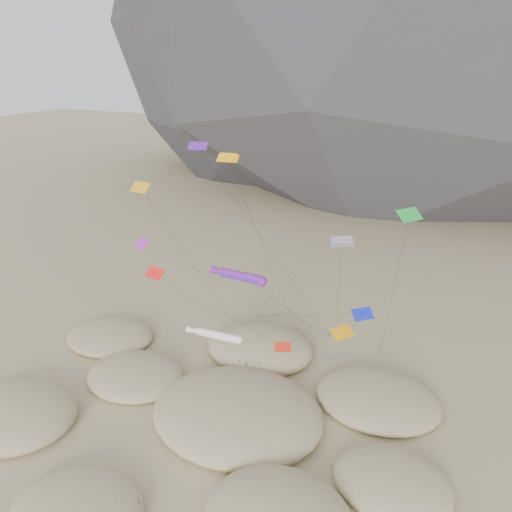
# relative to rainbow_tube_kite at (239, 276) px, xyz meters

# --- Properties ---
(ground) EXTENTS (500.00, 500.00, 0.00)m
(ground) POSITION_rel_rainbow_tube_kite_xyz_m (1.37, -12.71, -12.25)
(ground) COLOR #CCB789
(ground) RESTS_ON ground
(dunes) EXTENTS (48.82, 38.44, 3.79)m
(dunes) POSITION_rel_rainbow_tube_kite_xyz_m (0.42, -8.35, -11.53)
(dunes) COLOR #CCB789
(dunes) RESTS_ON ground
(dune_grass) EXTENTS (44.46, 27.33, 1.46)m
(dune_grass) POSITION_rel_rainbow_tube_kite_xyz_m (1.37, -8.17, -11.42)
(dune_grass) COLOR black
(dune_grass) RESTS_ON ground
(kite_stakes) EXTENTS (25.22, 7.71, 0.30)m
(kite_stakes) POSITION_rel_rainbow_tube_kite_xyz_m (2.13, 10.88, -12.10)
(kite_stakes) COLOR #3F2D1E
(kite_stakes) RESTS_ON ground
(rainbow_tube_kite) EXTENTS (11.20, 12.82, 13.13)m
(rainbow_tube_kite) POSITION_rel_rainbow_tube_kite_xyz_m (0.00, 0.00, 0.00)
(rainbow_tube_kite) COLOR #E81849
(rainbow_tube_kite) RESTS_ON ground
(white_tube_kite) EXTENTS (6.54, 20.14, 9.28)m
(white_tube_kite) POSITION_rel_rainbow_tube_kite_xyz_m (0.37, -6.74, -3.62)
(white_tube_kite) COLOR white
(white_tube_kite) RESTS_ON ground
(orange_parafoil) EXTENTS (3.70, 14.66, 25.23)m
(orange_parafoil) POSITION_rel_rainbow_tube_kite_xyz_m (-1.84, 1.81, 12.15)
(orange_parafoil) COLOR #FFAB0D
(orange_parafoil) RESTS_ON ground
(multi_parafoil) EXTENTS (3.91, 13.58, 18.37)m
(multi_parafoil) POSITION_rel_rainbow_tube_kite_xyz_m (11.05, 0.03, 5.46)
(multi_parafoil) COLOR #FC1A42
(multi_parafoil) RESTS_ON ground
(delta_kites) EXTENTS (30.24, 21.90, 26.49)m
(delta_kites) POSITION_rel_rainbow_tube_kite_xyz_m (2.89, -2.05, 3.47)
(delta_kites) COLOR #1620BF
(delta_kites) RESTS_ON ground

